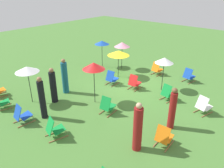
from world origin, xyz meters
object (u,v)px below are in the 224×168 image
at_px(deckchair_11, 107,106).
at_px(umbrella_0, 102,43).
at_px(deckchair_7, 168,93).
at_px(deckchair_4, 112,78).
at_px(deckchair_8, 54,129).
at_px(deckchair_1, 189,76).
at_px(person_0, 172,109).
at_px(umbrella_4, 94,66).
at_px(deckchair_9, 0,101).
at_px(person_1, 53,86).
at_px(person_2, 65,77).
at_px(umbrella_2, 164,60).
at_px(deckchair_12, 134,83).
at_px(person_3, 42,99).
at_px(umbrella_3, 122,45).
at_px(deckchair_6, 203,106).
at_px(deckchair_3, 164,137).
at_px(umbrella_1, 27,69).
at_px(deckchair_10, 157,69).
at_px(deckchair_2, 22,115).
at_px(person_4, 138,128).
at_px(umbrella_5, 118,53).

bearing_deg(deckchair_11, umbrella_0, -50.02).
bearing_deg(deckchair_7, deckchair_4, 19.19).
xyz_separation_m(deckchair_8, umbrella_0, (3.79, -6.67, 1.31)).
bearing_deg(deckchair_1, person_0, 115.60).
bearing_deg(umbrella_4, deckchair_9, 48.46).
relative_size(person_1, person_2, 0.94).
distance_m(deckchair_11, umbrella_2, 3.92).
bearing_deg(deckchair_12, person_3, 72.47).
bearing_deg(umbrella_3, deckchair_6, 162.27).
height_order(deckchair_3, umbrella_1, umbrella_1).
xyz_separation_m(deckchair_3, person_3, (4.73, 1.73, 0.54)).
distance_m(deckchair_11, deckchair_12, 2.82).
bearing_deg(deckchair_10, person_1, 78.76).
xyz_separation_m(deckchair_2, deckchair_7, (-3.59, -5.64, 0.00)).
xyz_separation_m(deckchair_8, deckchair_9, (3.56, 0.37, 0.00)).
relative_size(deckchair_4, deckchair_9, 0.96).
distance_m(umbrella_3, person_4, 7.81).
height_order(deckchair_8, deckchair_12, same).
bearing_deg(deckchair_11, deckchair_9, 30.93).
distance_m(umbrella_2, person_0, 3.50).
xyz_separation_m(deckchair_7, umbrella_4, (2.54, 2.49, 1.49)).
relative_size(deckchair_12, umbrella_1, 0.46).
distance_m(deckchair_4, deckchair_9, 5.70).
height_order(deckchair_2, umbrella_5, umbrella_5).
relative_size(deckchair_4, person_4, 0.45).
bearing_deg(person_3, person_2, 172.36).
bearing_deg(umbrella_5, umbrella_4, 109.73).
bearing_deg(person_0, deckchair_3, 157.66).
relative_size(deckchair_6, deckchair_12, 1.04).
xyz_separation_m(deckchair_3, umbrella_0, (7.09, -4.44, 1.31)).
bearing_deg(deckchair_4, deckchair_1, -135.88).
bearing_deg(deckchair_7, deckchair_11, 74.92).
height_order(deckchair_2, deckchair_8, same).
distance_m(deckchair_7, umbrella_4, 3.86).
height_order(deckchair_10, umbrella_0, umbrella_0).
xyz_separation_m(umbrella_3, umbrella_4, (-1.81, 4.37, 0.20)).
height_order(deckchair_4, umbrella_4, umbrella_4).
relative_size(deckchair_1, deckchair_10, 1.00).
bearing_deg(person_2, deckchair_7, 148.96).
height_order(deckchair_12, person_3, person_3).
xyz_separation_m(deckchair_9, umbrella_5, (-1.71, -6.39, 1.14)).
xyz_separation_m(deckchair_4, person_4, (-4.12, 3.46, 0.50)).
distance_m(deckchair_4, umbrella_4, 2.65).
relative_size(deckchair_4, umbrella_5, 0.50).
distance_m(deckchair_6, person_2, 6.76).
bearing_deg(person_1, umbrella_2, 96.41).
distance_m(deckchair_8, person_1, 2.80).
bearing_deg(umbrella_0, person_3, 110.93).
bearing_deg(deckchair_12, person_0, 146.15).
height_order(deckchair_7, deckchair_12, same).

